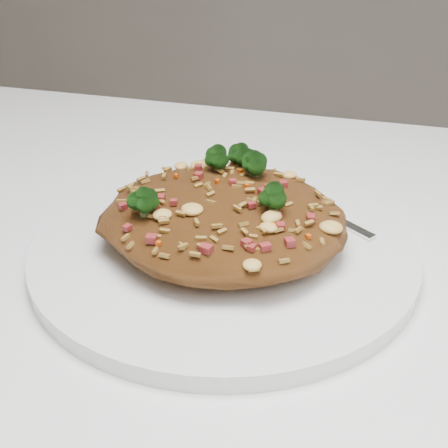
{
  "coord_description": "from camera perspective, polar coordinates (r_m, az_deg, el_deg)",
  "views": [
    {
      "loc": [
        0.21,
        -0.34,
        1.02
      ],
      "look_at": [
        0.1,
        0.06,
        0.78
      ],
      "focal_mm": 50.0,
      "sensor_mm": 36.0,
      "label": 1
    }
  ],
  "objects": [
    {
      "name": "dining_table",
      "position": [
        0.54,
        -12.79,
        -13.0
      ],
      "size": [
        1.2,
        0.8,
        0.75
      ],
      "color": "white",
      "rests_on": "ground"
    },
    {
      "name": "plate",
      "position": [
        0.49,
        -0.0,
        -2.22
      ],
      "size": [
        0.3,
        0.3,
        0.01
      ],
      "primitive_type": "cylinder",
      "color": "white",
      "rests_on": "dining_table"
    },
    {
      "name": "fried_rice",
      "position": [
        0.48,
        0.01,
        1.36
      ],
      "size": [
        0.19,
        0.17,
        0.06
      ],
      "color": "brown",
      "rests_on": "plate"
    },
    {
      "name": "fork",
      "position": [
        0.54,
        7.51,
        1.85
      ],
      "size": [
        0.14,
        0.11,
        0.0
      ],
      "rotation": [
        0.0,
        0.0,
        -0.62
      ],
      "color": "silver",
      "rests_on": "plate"
    }
  ]
}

